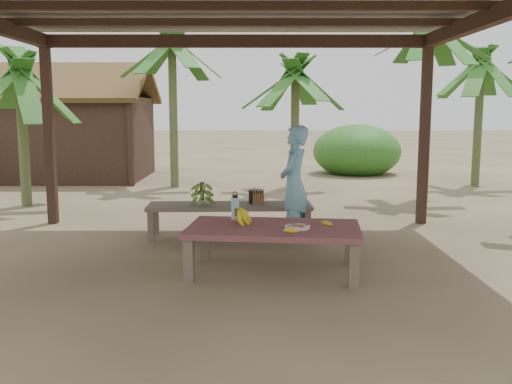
{
  "coord_description": "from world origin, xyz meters",
  "views": [
    {
      "loc": [
        0.26,
        -6.23,
        1.73
      ],
      "look_at": [
        0.28,
        0.1,
        0.8
      ],
      "focal_mm": 40.0,
      "sensor_mm": 36.0,
      "label": 1
    }
  ],
  "objects_px": {
    "work_table": "(274,232)",
    "plate": "(297,227)",
    "ripe_banana_bunch": "(236,215)",
    "bench": "(230,208)",
    "water_flask": "(235,208)",
    "cooking_pot": "(256,197)",
    "woman": "(294,184)"
  },
  "relations": [
    {
      "from": "cooking_pot",
      "to": "water_flask",
      "type": "bearing_deg",
      "value": -99.7
    },
    {
      "from": "bench",
      "to": "woman",
      "type": "bearing_deg",
      "value": -16.58
    },
    {
      "from": "bench",
      "to": "water_flask",
      "type": "bearing_deg",
      "value": -86.76
    },
    {
      "from": "ripe_banana_bunch",
      "to": "water_flask",
      "type": "relative_size",
      "value": 0.95
    },
    {
      "from": "water_flask",
      "to": "woman",
      "type": "height_order",
      "value": "woman"
    },
    {
      "from": "water_flask",
      "to": "cooking_pot",
      "type": "distance_m",
      "value": 1.42
    },
    {
      "from": "work_table",
      "to": "cooking_pot",
      "type": "distance_m",
      "value": 1.79
    },
    {
      "from": "cooking_pot",
      "to": "woman",
      "type": "xyz_separation_m",
      "value": [
        0.49,
        -0.31,
        0.22
      ]
    },
    {
      "from": "woman",
      "to": "water_flask",
      "type": "bearing_deg",
      "value": -13.55
    },
    {
      "from": "cooking_pot",
      "to": "woman",
      "type": "bearing_deg",
      "value": -31.95
    },
    {
      "from": "water_flask",
      "to": "bench",
      "type": "bearing_deg",
      "value": 95.15
    },
    {
      "from": "cooking_pot",
      "to": "woman",
      "type": "distance_m",
      "value": 0.62
    },
    {
      "from": "woman",
      "to": "work_table",
      "type": "bearing_deg",
      "value": 8.37
    },
    {
      "from": "bench",
      "to": "woman",
      "type": "xyz_separation_m",
      "value": [
        0.85,
        -0.22,
        0.36
      ]
    },
    {
      "from": "cooking_pot",
      "to": "woman",
      "type": "relative_size",
      "value": 0.13
    },
    {
      "from": "ripe_banana_bunch",
      "to": "water_flask",
      "type": "distance_m",
      "value": 0.25
    },
    {
      "from": "ripe_banana_bunch",
      "to": "plate",
      "type": "distance_m",
      "value": 0.69
    },
    {
      "from": "ripe_banana_bunch",
      "to": "woman",
      "type": "bearing_deg",
      "value": 61.98
    },
    {
      "from": "plate",
      "to": "water_flask",
      "type": "xyz_separation_m",
      "value": [
        -0.66,
        0.52,
        0.11
      ]
    },
    {
      "from": "ripe_banana_bunch",
      "to": "work_table",
      "type": "bearing_deg",
      "value": -18.65
    },
    {
      "from": "bench",
      "to": "woman",
      "type": "relative_size",
      "value": 1.46
    },
    {
      "from": "bench",
      "to": "woman",
      "type": "distance_m",
      "value": 0.95
    },
    {
      "from": "bench",
      "to": "plate",
      "type": "xyz_separation_m",
      "value": [
        0.78,
        -1.83,
        0.12
      ]
    },
    {
      "from": "ripe_banana_bunch",
      "to": "plate",
      "type": "xyz_separation_m",
      "value": [
        0.64,
        -0.27,
        -0.07
      ]
    },
    {
      "from": "bench",
      "to": "ripe_banana_bunch",
      "type": "height_order",
      "value": "ripe_banana_bunch"
    },
    {
      "from": "woman",
      "to": "cooking_pot",
      "type": "bearing_deg",
      "value": -101.51
    },
    {
      "from": "water_flask",
      "to": "plate",
      "type": "bearing_deg",
      "value": -38.21
    },
    {
      "from": "water_flask",
      "to": "cooking_pot",
      "type": "bearing_deg",
      "value": 80.3
    },
    {
      "from": "ripe_banana_bunch",
      "to": "cooking_pot",
      "type": "xyz_separation_m",
      "value": [
        0.22,
        1.64,
        -0.05
      ]
    },
    {
      "from": "bench",
      "to": "water_flask",
      "type": "height_order",
      "value": "water_flask"
    },
    {
      "from": "work_table",
      "to": "plate",
      "type": "height_order",
      "value": "plate"
    },
    {
      "from": "ripe_banana_bunch",
      "to": "water_flask",
      "type": "bearing_deg",
      "value": 94.96
    }
  ]
}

